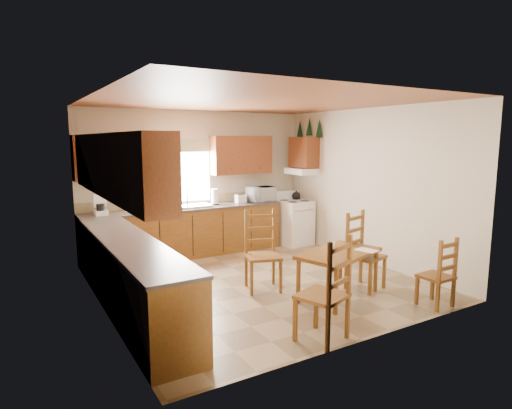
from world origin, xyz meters
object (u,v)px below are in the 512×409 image
stove (294,223)px  microwave (261,194)px  chair_near_left (322,289)px  chair_far_right (366,252)px  chair_near_right (436,272)px  dining_table (338,274)px  chair_far_left (263,251)px

stove → microwave: 0.94m
chair_near_left → chair_far_right: (1.58, 0.94, -0.02)m
stove → chair_near_right: 3.68m
stove → chair_near_right: bearing=-98.3°
dining_table → chair_near_right: chair_near_right is taller
dining_table → chair_far_left: 1.10m
microwave → chair_far_left: 2.63m
chair_near_right → chair_far_left: chair_far_left is taller
chair_far_left → chair_near_right: bearing=-27.5°
chair_near_right → chair_far_right: bearing=-73.1°
chair_near_right → chair_far_left: size_ratio=0.81×
microwave → chair_far_left: bearing=-121.3°
stove → chair_near_left: size_ratio=0.78×
microwave → dining_table: size_ratio=0.41×
microwave → chair_far_right: size_ratio=0.45×
chair_far_left → stove: bearing=63.4°
stove → dining_table: bearing=-116.8°
dining_table → chair_near_left: 1.37m
chair_near_left → dining_table: bearing=-158.7°
microwave → chair_far_left: size_ratio=0.44×
stove → chair_near_right: chair_near_right is taller
chair_far_right → stove: bearing=60.6°
chair_near_right → stove: bearing=-97.2°
microwave → chair_near_left: size_ratio=0.43×
dining_table → chair_far_right: size_ratio=1.08×
stove → chair_far_right: (-0.68, -2.72, 0.11)m
chair_near_left → chair_far_left: 1.69m
microwave → dining_table: (-0.57, -3.01, -0.75)m
microwave → dining_table: bearing=-101.6°
chair_near_right → chair_far_left: (-1.62, 1.66, 0.11)m
dining_table → chair_near_left: (-1.01, -0.88, 0.25)m
chair_near_left → chair_near_right: (1.90, -0.00, -0.12)m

